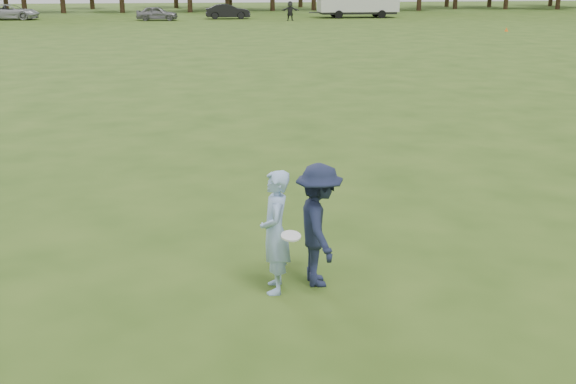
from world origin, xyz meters
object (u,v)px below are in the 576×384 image
(player_far_d, at_px, (290,11))
(cargo_trailer, at_px, (358,0))
(thrower, at_px, (275,232))
(defender, at_px, (319,225))
(car_c, at_px, (11,12))
(car_e, at_px, (157,13))
(car_f, at_px, (228,11))
(field_cone, at_px, (506,29))

(player_far_d, xyz_separation_m, cargo_trailer, (7.42, 3.69, 0.87))
(thrower, height_order, defender, defender)
(player_far_d, relative_size, car_c, 0.34)
(player_far_d, height_order, cargo_trailer, cargo_trailer)
(car_c, relative_size, car_e, 1.35)
(thrower, bearing_deg, cargo_trailer, 170.67)
(car_f, xyz_separation_m, field_cone, (20.75, -18.01, -0.57))
(thrower, distance_m, player_far_d, 57.42)
(defender, relative_size, car_c, 0.34)
(player_far_d, height_order, car_e, player_far_d)
(car_f, relative_size, field_cone, 14.52)
(defender, height_order, car_c, defender)
(car_c, height_order, field_cone, car_c)
(thrower, relative_size, car_f, 0.40)
(defender, height_order, car_e, defender)
(field_cone, bearing_deg, thrower, -118.32)
(field_cone, relative_size, cargo_trailer, 0.03)
(player_far_d, distance_m, cargo_trailer, 8.33)
(field_cone, xyz_separation_m, cargo_trailer, (-7.57, 18.29, 1.63))
(thrower, relative_size, car_c, 0.33)
(car_c, relative_size, car_f, 1.21)
(player_far_d, bearing_deg, car_f, 152.64)
(player_far_d, height_order, field_cone, player_far_d)
(cargo_trailer, bearing_deg, car_f, -178.79)
(defender, height_order, player_far_d, player_far_d)
(player_far_d, distance_m, field_cone, 20.95)
(field_cone, bearing_deg, player_far_d, 135.74)
(player_far_d, height_order, car_c, player_far_d)
(thrower, bearing_deg, car_e, -170.58)
(field_cone, bearing_deg, car_f, 139.04)
(car_e, bearing_deg, cargo_trailer, -80.64)
(cargo_trailer, bearing_deg, defender, -103.56)
(thrower, xyz_separation_m, cargo_trailer, (15.21, 60.57, 0.90))
(player_far_d, relative_size, field_cone, 6.02)
(cargo_trailer, bearing_deg, field_cone, -67.51)
(defender, xyz_separation_m, car_f, (1.40, 60.14, -0.17))
(thrower, distance_m, car_f, 60.33)
(player_far_d, relative_size, cargo_trailer, 0.20)
(thrower, height_order, cargo_trailer, cargo_trailer)
(defender, xyz_separation_m, field_cone, (22.15, 42.13, -0.74))
(thrower, height_order, field_cone, thrower)
(car_f, relative_size, cargo_trailer, 0.48)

